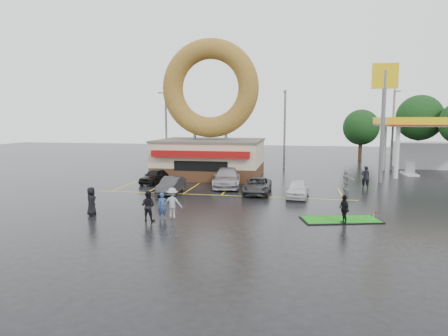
% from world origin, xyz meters
% --- Properties ---
extents(ground, '(120.00, 120.00, 0.00)m').
position_xyz_m(ground, '(0.00, 0.00, 0.00)').
color(ground, black).
rests_on(ground, ground).
extents(donut_shop, '(10.20, 8.70, 13.50)m').
position_xyz_m(donut_shop, '(-3.00, 12.97, 4.46)').
color(donut_shop, '#472B19').
rests_on(donut_shop, ground).
extents(gas_station, '(12.30, 13.65, 5.90)m').
position_xyz_m(gas_station, '(20.00, 20.94, 3.70)').
color(gas_station, silver).
rests_on(gas_station, ground).
extents(shell_sign, '(2.20, 0.36, 10.60)m').
position_xyz_m(shell_sign, '(13.00, 12.00, 7.38)').
color(shell_sign, slate).
rests_on(shell_sign, ground).
extents(streetlight_left, '(0.40, 2.21, 9.00)m').
position_xyz_m(streetlight_left, '(-10.00, 19.92, 4.78)').
color(streetlight_left, slate).
rests_on(streetlight_left, ground).
extents(streetlight_mid, '(0.40, 2.21, 9.00)m').
position_xyz_m(streetlight_mid, '(4.00, 20.92, 4.78)').
color(streetlight_mid, slate).
rests_on(streetlight_mid, ground).
extents(streetlight_right, '(0.40, 2.21, 9.00)m').
position_xyz_m(streetlight_right, '(16.00, 21.92, 4.78)').
color(streetlight_right, slate).
rests_on(streetlight_right, ground).
extents(tree_far_c, '(6.30, 6.30, 9.00)m').
position_xyz_m(tree_far_c, '(22.00, 34.00, 5.84)').
color(tree_far_c, '#332114').
rests_on(tree_far_c, ground).
extents(tree_far_d, '(4.90, 4.90, 7.00)m').
position_xyz_m(tree_far_d, '(14.00, 32.00, 4.53)').
color(tree_far_d, '#332114').
rests_on(tree_far_d, ground).
extents(car_black, '(1.98, 3.91, 1.28)m').
position_xyz_m(car_black, '(-6.94, 7.74, 0.64)').
color(car_black, black).
rests_on(car_black, ground).
extents(car_dgrey, '(1.37, 3.84, 1.26)m').
position_xyz_m(car_dgrey, '(-3.98, 3.50, 0.63)').
color(car_dgrey, '#2F2F32').
rests_on(car_dgrey, ground).
extents(car_silver, '(2.87, 5.64, 1.57)m').
position_xyz_m(car_silver, '(-0.27, 7.30, 0.78)').
color(car_silver, '#9E9EA2').
rests_on(car_silver, ground).
extents(car_grey, '(2.02, 4.37, 1.21)m').
position_xyz_m(car_grey, '(2.61, 4.67, 0.61)').
color(car_grey, '#2F2F32').
rests_on(car_grey, ground).
extents(car_white, '(1.83, 3.85, 1.27)m').
position_xyz_m(car_white, '(5.71, 3.69, 0.64)').
color(car_white, silver).
rests_on(car_white, ground).
extents(person_blue, '(0.68, 0.61, 1.56)m').
position_xyz_m(person_blue, '(-1.91, -4.29, 0.78)').
color(person_blue, navy).
rests_on(person_blue, ground).
extents(person_blackjkt, '(0.88, 0.71, 1.74)m').
position_xyz_m(person_blackjkt, '(-2.62, -4.74, 0.87)').
color(person_blackjkt, black).
rests_on(person_blackjkt, ground).
extents(person_hoodie, '(1.21, 0.78, 1.78)m').
position_xyz_m(person_hoodie, '(-1.46, -3.86, 0.89)').
color(person_hoodie, '#98999B').
rests_on(person_hoodie, ground).
extents(person_bystander, '(0.76, 0.97, 1.73)m').
position_xyz_m(person_bystander, '(-6.42, -4.22, 0.87)').
color(person_bystander, black).
rests_on(person_bystander, ground).
extents(person_cameraman, '(0.73, 1.04, 1.63)m').
position_xyz_m(person_cameraman, '(8.27, -3.32, 0.82)').
color(person_cameraman, black).
rests_on(person_cameraman, ground).
extents(person_walker_near, '(1.09, 1.74, 1.79)m').
position_xyz_m(person_walker_near, '(9.58, 7.46, 0.89)').
color(person_walker_near, '#98999B').
rests_on(person_walker_near, ground).
extents(person_walker_far, '(0.70, 0.47, 1.89)m').
position_xyz_m(person_walker_far, '(11.19, 8.50, 0.95)').
color(person_walker_far, black).
rests_on(person_walker_far, ground).
extents(dumpster, '(1.97, 1.48, 1.30)m').
position_xyz_m(dumpster, '(-8.45, 13.99, 0.65)').
color(dumpster, '#1C4923').
rests_on(dumpster, ground).
extents(putting_green, '(4.76, 2.99, 0.55)m').
position_xyz_m(putting_green, '(8.19, -2.59, 0.04)').
color(putting_green, black).
rests_on(putting_green, ground).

